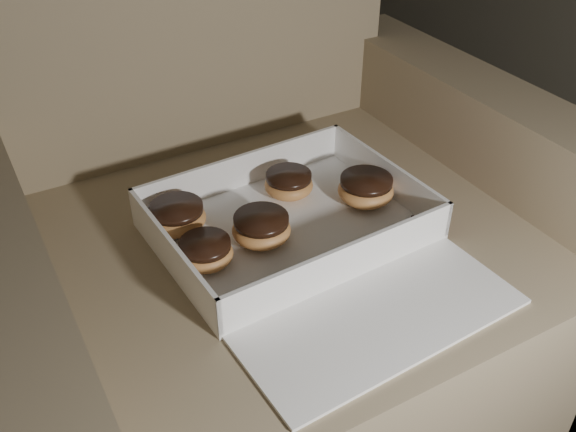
# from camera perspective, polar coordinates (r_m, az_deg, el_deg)

# --- Properties ---
(armchair) EXTENTS (0.87, 0.74, 0.91)m
(armchair) POSITION_cam_1_polar(r_m,az_deg,el_deg) (1.04, -2.14, -4.57)
(armchair) COLOR #867155
(armchair) RESTS_ON floor
(bakery_box) EXTENTS (0.38, 0.44, 0.06)m
(bakery_box) POSITION_cam_1_polar(r_m,az_deg,el_deg) (0.89, 1.49, -1.96)
(bakery_box) COLOR white
(bakery_box) RESTS_ON armchair
(donut_a) EXTENTS (0.08, 0.08, 0.04)m
(donut_a) POSITION_cam_1_polar(r_m,az_deg,el_deg) (0.96, 6.93, 2.40)
(donut_a) COLOR #D58B4A
(donut_a) RESTS_ON bakery_box
(donut_b) EXTENTS (0.07, 0.07, 0.04)m
(donut_b) POSITION_cam_1_polar(r_m,az_deg,el_deg) (0.84, -7.34, -3.19)
(donut_b) COLOR #D58B4A
(donut_b) RESTS_ON bakery_box
(donut_c) EXTENTS (0.08, 0.08, 0.04)m
(donut_c) POSITION_cam_1_polar(r_m,az_deg,el_deg) (0.87, -2.38, -1.07)
(donut_c) COLOR #D58B4A
(donut_c) RESTS_ON bakery_box
(donut_d) EXTENTS (0.08, 0.08, 0.04)m
(donut_d) POSITION_cam_1_polar(r_m,az_deg,el_deg) (0.91, -9.82, -0.05)
(donut_d) COLOR #D58B4A
(donut_d) RESTS_ON bakery_box
(donut_e) EXTENTS (0.07, 0.07, 0.04)m
(donut_e) POSITION_cam_1_polar(r_m,az_deg,el_deg) (0.97, 0.07, 2.91)
(donut_e) COLOR #D58B4A
(donut_e) RESTS_ON bakery_box
(crumb_a) EXTENTS (0.01, 0.01, 0.00)m
(crumb_a) POSITION_cam_1_polar(r_m,az_deg,el_deg) (0.84, 4.96, -4.49)
(crumb_a) COLOR black
(crumb_a) RESTS_ON bakery_box
(crumb_b) EXTENTS (0.01, 0.01, 0.00)m
(crumb_b) POSITION_cam_1_polar(r_m,az_deg,el_deg) (0.92, 11.38, -1.48)
(crumb_b) COLOR black
(crumb_b) RESTS_ON bakery_box
(crumb_c) EXTENTS (0.01, 0.01, 0.00)m
(crumb_c) POSITION_cam_1_polar(r_m,az_deg,el_deg) (0.82, -0.76, -5.95)
(crumb_c) COLOR black
(crumb_c) RESTS_ON bakery_box
(crumb_d) EXTENTS (0.01, 0.01, 0.00)m
(crumb_d) POSITION_cam_1_polar(r_m,az_deg,el_deg) (0.95, 11.05, -0.08)
(crumb_d) COLOR black
(crumb_d) RESTS_ON bakery_box
(crumb_e) EXTENTS (0.01, 0.01, 0.00)m
(crumb_e) POSITION_cam_1_polar(r_m,az_deg,el_deg) (0.82, 1.70, -5.72)
(crumb_e) COLOR black
(crumb_e) RESTS_ON bakery_box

